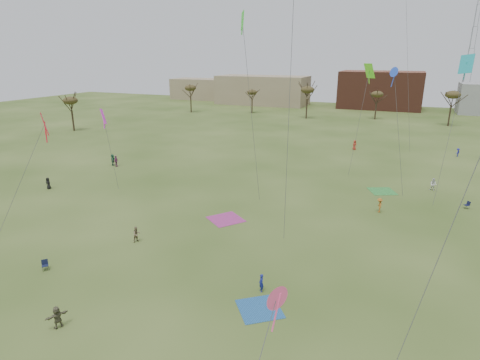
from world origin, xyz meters
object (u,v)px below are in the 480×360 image
at_px(camp_chair_right, 466,206).
at_px(flyer_near_right, 261,283).
at_px(radio_tower, 471,48).
at_px(camp_chair_left, 45,267).

bearing_deg(camp_chair_right, flyer_near_right, -68.29).
relative_size(camp_chair_right, radio_tower, 0.02).
bearing_deg(radio_tower, camp_chair_right, -94.79).
relative_size(flyer_near_right, camp_chair_right, 1.65).
relative_size(camp_chair_left, camp_chair_right, 1.00).
bearing_deg(flyer_near_right, camp_chair_right, 108.16).
xyz_separation_m(camp_chair_left, camp_chair_right, (33.89, 29.37, 0.00)).
bearing_deg(camp_chair_right, camp_chair_left, -84.59).
distance_m(flyer_near_right, radio_tower, 125.89).
bearing_deg(flyer_near_right, radio_tower, 129.67).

